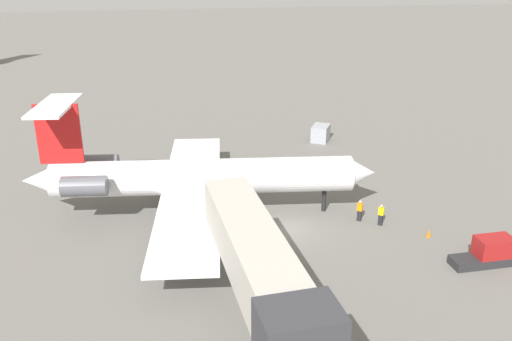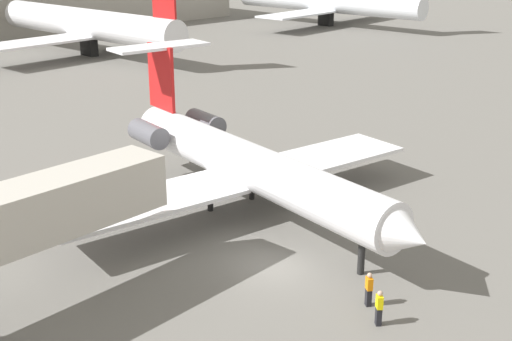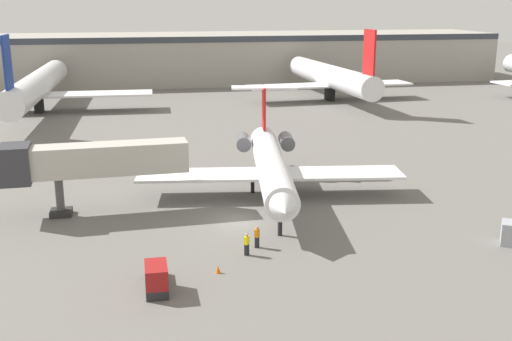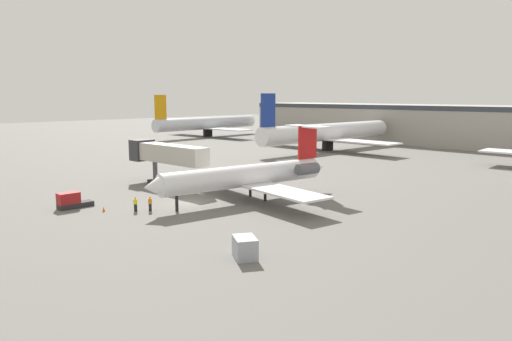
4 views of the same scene
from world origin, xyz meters
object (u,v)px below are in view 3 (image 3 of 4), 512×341
object	(u,v)px
baggage_tug_lead	(156,278)
traffic_cone_near	(218,269)
regional_jet	(270,163)
ground_crew_marshaller	(247,244)
parked_airliner_west_mid	(37,86)
ground_crew_loader	(257,237)
jet_bridge	(84,161)
parked_airliner_centre	(331,77)

from	to	relation	value
baggage_tug_lead	traffic_cone_near	world-z (taller)	baggage_tug_lead
regional_jet	ground_crew_marshaller	distance (m)	14.54
baggage_tug_lead	traffic_cone_near	xyz separation A→B (m)	(4.18, 1.90, -0.56)
regional_jet	parked_airliner_west_mid	xyz separation A→B (m)	(-27.73, 51.28, 1.13)
regional_jet	baggage_tug_lead	xyz separation A→B (m)	(-11.23, -18.16, -2.37)
ground_crew_marshaller	ground_crew_loader	distance (m)	1.64
jet_bridge	baggage_tug_lead	xyz separation A→B (m)	(5.32, -16.24, -3.82)
ground_crew_marshaller	parked_airliner_west_mid	distance (m)	68.96
jet_bridge	parked_airliner_west_mid	world-z (taller)	parked_airliner_west_mid
regional_jet	jet_bridge	bearing A→B (deg)	-173.36
parked_airliner_centre	baggage_tug_lead	bearing A→B (deg)	-115.00
regional_jet	ground_crew_loader	distance (m)	13.03
ground_crew_loader	jet_bridge	bearing A→B (deg)	141.29
regional_jet	parked_airliner_centre	bearing A→B (deg)	67.42
traffic_cone_near	regional_jet	bearing A→B (deg)	66.57
traffic_cone_near	baggage_tug_lead	bearing A→B (deg)	-155.59
ground_crew_marshaller	ground_crew_loader	xyz separation A→B (m)	(1.01, 1.29, 0.00)
jet_bridge	regional_jet	bearing A→B (deg)	6.64
traffic_cone_near	parked_airliner_west_mid	world-z (taller)	parked_airliner_west_mid
jet_bridge	ground_crew_loader	size ratio (longest dim) A/B	9.19
ground_crew_loader	traffic_cone_near	size ratio (longest dim) A/B	3.07
regional_jet	parked_airliner_west_mid	world-z (taller)	parked_airliner_west_mid
ground_crew_loader	baggage_tug_lead	distance (m)	9.62
baggage_tug_lead	parked_airliner_west_mid	world-z (taller)	parked_airliner_west_mid
ground_crew_marshaller	regional_jet	bearing A→B (deg)	71.28
ground_crew_loader	traffic_cone_near	bearing A→B (deg)	-131.02
parked_airliner_centre	jet_bridge	bearing A→B (deg)	-124.75
ground_crew_marshaller	parked_airliner_centre	xyz separation A→B (m)	(27.35, 68.29, 3.44)
jet_bridge	parked_airliner_west_mid	bearing A→B (deg)	101.87
parked_airliner_west_mid	baggage_tug_lead	bearing A→B (deg)	-76.64
regional_jet	traffic_cone_near	bearing A→B (deg)	-113.43
baggage_tug_lead	parked_airliner_centre	size ratio (longest dim) A/B	0.11
regional_jet	parked_airliner_centre	size ratio (longest dim) A/B	0.74
ground_crew_marshaller	parked_airliner_west_mid	bearing A→B (deg)	109.62
regional_jet	baggage_tug_lead	size ratio (longest dim) A/B	6.76
jet_bridge	traffic_cone_near	distance (m)	17.75
regional_jet	traffic_cone_near	xyz separation A→B (m)	(-7.05, -16.27, -2.93)
jet_bridge	parked_airliner_centre	size ratio (longest dim) A/B	0.43
regional_jet	ground_crew_marshaller	world-z (taller)	regional_jet
traffic_cone_near	parked_airliner_centre	distance (m)	77.07
jet_bridge	parked_airliner_west_mid	size ratio (longest dim) A/B	0.35
regional_jet	traffic_cone_near	size ratio (longest dim) A/B	49.16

